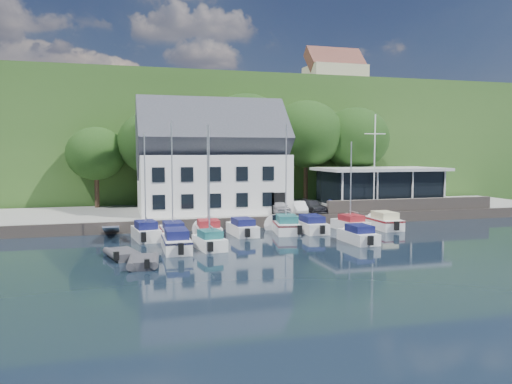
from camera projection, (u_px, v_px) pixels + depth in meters
ground at (354, 249)px, 35.10m from camera, size 180.00×180.00×0.00m
quay at (277, 212)px, 51.87m from camera, size 60.00×13.00×1.00m
quay_face at (299, 221)px, 45.62m from camera, size 60.00×0.30×1.00m
hillside at (204, 145)px, 93.98m from camera, size 160.00×75.00×16.00m
field_patch at (236, 106)px, 103.14m from camera, size 50.00×30.00×0.30m
farmhouse at (335, 77)px, 89.28m from camera, size 10.40×7.00×8.20m
harbor_building at (212, 167)px, 48.64m from camera, size 14.40×8.20×8.70m
club_pavilion at (380, 187)px, 53.16m from camera, size 13.20×7.20×4.10m
seawall at (412, 205)px, 49.13m from camera, size 18.00×0.50×1.20m
gangway at (111, 238)px, 39.33m from camera, size 1.20×6.00×1.40m
car_silver at (279, 207)px, 46.81m from camera, size 1.49×3.66×1.24m
car_white at (299, 207)px, 47.28m from camera, size 1.73×3.52×1.11m
car_dgrey at (311, 206)px, 47.93m from camera, size 2.56×4.31×1.17m
car_blue at (343, 203)px, 49.70m from camera, size 1.86×4.01×1.33m
flagpole at (374, 163)px, 48.87m from camera, size 2.26×0.20×9.43m
tree_0 at (96, 167)px, 51.65m from camera, size 6.12×6.12×8.37m
tree_1 at (153, 159)px, 51.98m from camera, size 7.33×7.33×10.02m
tree_2 at (246, 149)px, 55.63m from camera, size 8.96×8.96×12.25m
tree_3 at (306, 152)px, 57.06m from camera, size 8.50×8.50×11.62m
tree_4 at (354, 155)px, 58.06m from camera, size 7.99×7.99×10.92m
boat_r1_0 at (145, 181)px, 38.28m from camera, size 2.61×5.68×9.14m
boat_r1_1 at (172, 185)px, 38.70m from camera, size 2.00×5.87×8.40m
boat_r1_2 at (208, 183)px, 39.45m from camera, size 2.36×5.30×8.72m
boat_r1_3 at (242, 226)px, 40.82m from camera, size 2.22×5.85×1.41m
boat_r1_4 at (286, 178)px, 41.49m from camera, size 3.00×6.23×9.32m
boat_r1_5 at (311, 223)px, 42.42m from camera, size 2.13×6.31×1.44m
boat_r1_6 at (351, 183)px, 43.15m from camera, size 2.62×5.46×8.23m
boat_r1_7 at (383, 220)px, 44.03m from camera, size 2.10×5.86×1.55m
boat_r2_0 at (176, 240)px, 34.27m from camera, size 2.00×6.25×1.54m
boat_r2_1 at (209, 190)px, 34.61m from camera, size 2.45×4.94×8.35m
boat_r2_3 at (358, 233)px, 37.36m from camera, size 2.06×5.42×1.38m
dinghy_0 at (123, 253)px, 31.88m from camera, size 2.63×3.47×0.72m
dinghy_1 at (143, 260)px, 29.68m from camera, size 2.15×3.27×0.73m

